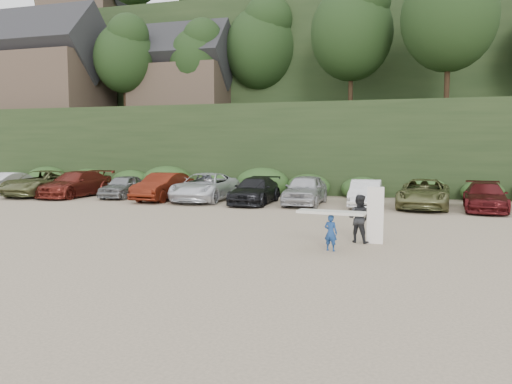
% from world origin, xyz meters
% --- Properties ---
extents(ground, '(120.00, 120.00, 0.00)m').
position_xyz_m(ground, '(0.00, 0.00, 0.00)').
color(ground, tan).
rests_on(ground, ground).
extents(hillside_backdrop, '(90.00, 41.50, 28.00)m').
position_xyz_m(hillside_backdrop, '(-0.26, 35.93, 11.22)').
color(hillside_backdrop, black).
rests_on(hillside_backdrop, ground).
extents(parked_cars, '(39.79, 6.09, 1.64)m').
position_xyz_m(parked_cars, '(-3.29, 10.00, 0.77)').
color(parked_cars, '#A3A3A8').
rests_on(parked_cars, ground).
extents(child_surfer, '(2.10, 0.76, 1.23)m').
position_xyz_m(child_surfer, '(4.65, -1.57, 0.84)').
color(child_surfer, navy).
rests_on(child_surfer, ground).
extents(adult_surfer, '(1.27, 0.81, 1.89)m').
position_xyz_m(adult_surfer, '(5.40, 0.01, 0.82)').
color(adult_surfer, black).
rests_on(adult_surfer, ground).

